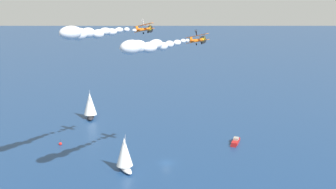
{
  "coord_description": "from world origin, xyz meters",
  "views": [
    {
      "loc": [
        112.67,
        -24.6,
        48.05
      ],
      "look_at": [
        -0.47,
        0.52,
        21.96
      ],
      "focal_mm": 41.84,
      "sensor_mm": 36.0,
      "label": 1
    }
  ],
  "objects_px": {
    "wingwalker_lead": "(143,22)",
    "sailboat_far_port": "(90,105)",
    "sailboat_offshore": "(124,154)",
    "marker_buoy": "(60,144)",
    "biplane_wingman": "(197,40)",
    "biplane_lead": "(144,29)",
    "motorboat_inshore": "(235,142)",
    "wingwalker_wingman": "(196,32)"
  },
  "relations": [
    {
      "from": "marker_buoy",
      "to": "wingwalker_wingman",
      "type": "xyz_separation_m",
      "value": [
        28.39,
        41.25,
        40.47
      ]
    },
    {
      "from": "motorboat_inshore",
      "to": "marker_buoy",
      "type": "distance_m",
      "value": 62.4
    },
    {
      "from": "biplane_lead",
      "to": "wingwalker_lead",
      "type": "xyz_separation_m",
      "value": [
        -0.34,
        -0.29,
        2.14
      ]
    },
    {
      "from": "sailboat_offshore",
      "to": "marker_buoy",
      "type": "relative_size",
      "value": 5.49
    },
    {
      "from": "sailboat_far_port",
      "to": "motorboat_inshore",
      "type": "xyz_separation_m",
      "value": [
        44.81,
        49.68,
        -5.35
      ]
    },
    {
      "from": "wingwalker_lead",
      "to": "biplane_lead",
      "type": "bearing_deg",
      "value": 40.11
    },
    {
      "from": "sailboat_far_port",
      "to": "marker_buoy",
      "type": "height_order",
      "value": "sailboat_far_port"
    },
    {
      "from": "biplane_wingman",
      "to": "sailboat_far_port",
      "type": "bearing_deg",
      "value": -153.72
    },
    {
      "from": "biplane_wingman",
      "to": "wingwalker_wingman",
      "type": "distance_m",
      "value": 2.19
    },
    {
      "from": "sailboat_far_port",
      "to": "wingwalker_wingman",
      "type": "relative_size",
      "value": 7.35
    },
    {
      "from": "motorboat_inshore",
      "to": "marker_buoy",
      "type": "xyz_separation_m",
      "value": [
        -12.59,
        -61.12,
        -0.26
      ]
    },
    {
      "from": "sailboat_far_port",
      "to": "biplane_lead",
      "type": "height_order",
      "value": "biplane_lead"
    },
    {
      "from": "marker_buoy",
      "to": "motorboat_inshore",
      "type": "bearing_deg",
      "value": 78.36
    },
    {
      "from": "marker_buoy",
      "to": "wingwalker_lead",
      "type": "relative_size",
      "value": 1.18
    },
    {
      "from": "motorboat_inshore",
      "to": "wingwalker_lead",
      "type": "height_order",
      "value": "wingwalker_lead"
    },
    {
      "from": "motorboat_inshore",
      "to": "wingwalker_wingman",
      "type": "distance_m",
      "value": 47.56
    },
    {
      "from": "marker_buoy",
      "to": "biplane_wingman",
      "type": "bearing_deg",
      "value": 55.33
    },
    {
      "from": "motorboat_inshore",
      "to": "sailboat_offshore",
      "type": "height_order",
      "value": "sailboat_offshore"
    },
    {
      "from": "wingwalker_lead",
      "to": "marker_buoy",
      "type": "bearing_deg",
      "value": -122.02
    },
    {
      "from": "motorboat_inshore",
      "to": "biplane_wingman",
      "type": "height_order",
      "value": "biplane_wingman"
    },
    {
      "from": "biplane_lead",
      "to": "sailboat_far_port",
      "type": "bearing_deg",
      "value": -161.78
    },
    {
      "from": "wingwalker_lead",
      "to": "sailboat_far_port",
      "type": "bearing_deg",
      "value": -161.96
    },
    {
      "from": "wingwalker_lead",
      "to": "wingwalker_wingman",
      "type": "xyz_separation_m",
      "value": [
        11.16,
        13.7,
        -2.67
      ]
    },
    {
      "from": "sailboat_far_port",
      "to": "marker_buoy",
      "type": "bearing_deg",
      "value": -19.55
    },
    {
      "from": "motorboat_inshore",
      "to": "biplane_lead",
      "type": "xyz_separation_m",
      "value": [
        4.98,
        -33.28,
        40.74
      ]
    },
    {
      "from": "marker_buoy",
      "to": "wingwalker_lead",
      "type": "distance_m",
      "value": 54.0
    },
    {
      "from": "sailboat_far_port",
      "to": "biplane_wingman",
      "type": "bearing_deg",
      "value": 26.28
    },
    {
      "from": "biplane_lead",
      "to": "sailboat_offshore",
      "type": "bearing_deg",
      "value": -39.95
    },
    {
      "from": "marker_buoy",
      "to": "biplane_lead",
      "type": "xyz_separation_m",
      "value": [
        17.57,
        27.84,
        41.0
      ]
    },
    {
      "from": "sailboat_far_port",
      "to": "biplane_lead",
      "type": "bearing_deg",
      "value": 18.22
    },
    {
      "from": "biplane_lead",
      "to": "wingwalker_lead",
      "type": "relative_size",
      "value": 3.74
    },
    {
      "from": "sailboat_far_port",
      "to": "sailboat_offshore",
      "type": "xyz_separation_m",
      "value": [
        59.2,
        8.52,
        -0.73
      ]
    },
    {
      "from": "wingwalker_wingman",
      "to": "motorboat_inshore",
      "type": "bearing_deg",
      "value": 128.49
    },
    {
      "from": "motorboat_inshore",
      "to": "wingwalker_lead",
      "type": "relative_size",
      "value": 4.56
    },
    {
      "from": "sailboat_offshore",
      "to": "biplane_wingman",
      "type": "height_order",
      "value": "biplane_wingman"
    },
    {
      "from": "sailboat_offshore",
      "to": "biplane_lead",
      "type": "height_order",
      "value": "biplane_lead"
    },
    {
      "from": "sailboat_far_port",
      "to": "sailboat_offshore",
      "type": "distance_m",
      "value": 59.82
    },
    {
      "from": "sailboat_offshore",
      "to": "marker_buoy",
      "type": "distance_m",
      "value": 33.91
    },
    {
      "from": "motorboat_inshore",
      "to": "biplane_lead",
      "type": "distance_m",
      "value": 52.84
    },
    {
      "from": "biplane_wingman",
      "to": "biplane_lead",
      "type": "bearing_deg",
      "value": -129.16
    },
    {
      "from": "sailboat_offshore",
      "to": "wingwalker_lead",
      "type": "relative_size",
      "value": 6.46
    },
    {
      "from": "motorboat_inshore",
      "to": "wingwalker_lead",
      "type": "bearing_deg",
      "value": -82.13
    }
  ]
}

